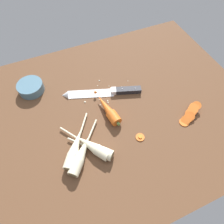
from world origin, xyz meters
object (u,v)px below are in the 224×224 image
at_px(chefs_knife, 100,92).
at_px(prep_bowl, 31,87).
at_px(carrot_slice_stack, 190,114).
at_px(carrot_slice_stray_near, 140,137).
at_px(parsnip_mid_left, 92,146).
at_px(parsnip_mid_right, 81,155).
at_px(parsnip_front, 75,149).
at_px(whole_carrot, 108,110).
at_px(parsnip_back, 97,150).

distance_m(chefs_knife, prep_bowl, 0.31).
bearing_deg(prep_bowl, carrot_slice_stack, -34.34).
bearing_deg(carrot_slice_stray_near, carrot_slice_stack, 2.29).
relative_size(parsnip_mid_left, parsnip_mid_right, 1.03).
xyz_separation_m(parsnip_front, prep_bowl, (-0.09, 0.35, 0.00)).
height_order(parsnip_mid_right, carrot_slice_stray_near, parsnip_mid_right).
distance_m(whole_carrot, parsnip_mid_right, 0.21).
bearing_deg(parsnip_front, whole_carrot, 31.80).
bearing_deg(carrot_slice_stray_near, parsnip_mid_right, 176.51).
relative_size(parsnip_back, carrot_slice_stray_near, 4.41).
xyz_separation_m(whole_carrot, carrot_slice_stack, (0.30, -0.14, -0.01)).
bearing_deg(parsnip_front, carrot_slice_stack, -4.26).
distance_m(carrot_slice_stack, prep_bowl, 0.69).
bearing_deg(carrot_slice_stack, chefs_knife, 139.38).
relative_size(parsnip_front, carrot_slice_stray_near, 6.21).
distance_m(parsnip_mid_left, carrot_slice_stray_near, 0.19).
bearing_deg(parsnip_mid_right, carrot_slice_stray_near, -3.49).
relative_size(whole_carrot, prep_bowl, 1.75).
bearing_deg(parsnip_mid_left, parsnip_front, 165.50).
xyz_separation_m(parsnip_front, parsnip_mid_left, (0.06, -0.02, 0.00)).
xyz_separation_m(whole_carrot, parsnip_front, (-0.17, -0.11, -0.00)).
distance_m(parsnip_front, parsnip_mid_right, 0.03).
distance_m(chefs_knife, carrot_slice_stack, 0.38).
distance_m(parsnip_front, parsnip_mid_left, 0.06).
relative_size(whole_carrot, parsnip_mid_left, 0.98).
xyz_separation_m(carrot_slice_stack, prep_bowl, (-0.57, 0.39, 0.01)).
bearing_deg(carrot_slice_stack, parsnip_mid_left, 177.24).
distance_m(parsnip_mid_left, parsnip_back, 0.02).
height_order(parsnip_front, carrot_slice_stray_near, parsnip_front).
bearing_deg(parsnip_front, parsnip_mid_right, -66.09).
xyz_separation_m(parsnip_front, parsnip_mid_right, (0.01, -0.03, 0.00)).
distance_m(parsnip_mid_right, prep_bowl, 0.40).
xyz_separation_m(chefs_knife, carrot_slice_stray_near, (0.06, -0.26, -0.00)).
bearing_deg(chefs_knife, parsnip_front, -130.15).
bearing_deg(chefs_knife, parsnip_mid_left, -117.99).
relative_size(chefs_knife, prep_bowl, 3.08).
relative_size(parsnip_mid_left, carrot_slice_stray_near, 5.86).
bearing_deg(carrot_slice_stack, parsnip_front, 175.74).
distance_m(parsnip_front, carrot_slice_stack, 0.47).
xyz_separation_m(whole_carrot, parsnip_back, (-0.10, -0.14, -0.00)).
distance_m(parsnip_front, prep_bowl, 0.36).
bearing_deg(whole_carrot, prep_bowl, 137.47).
distance_m(whole_carrot, parsnip_back, 0.18).
xyz_separation_m(parsnip_mid_right, parsnip_back, (0.06, -0.00, 0.00)).
relative_size(chefs_knife, parsnip_front, 1.63).
bearing_deg(prep_bowl, parsnip_back, -66.98).
bearing_deg(prep_bowl, chefs_knife, -26.43).
height_order(whole_carrot, parsnip_mid_right, whole_carrot).
bearing_deg(parsnip_mid_left, whole_carrot, 47.04).
bearing_deg(parsnip_front, parsnip_back, -26.18).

